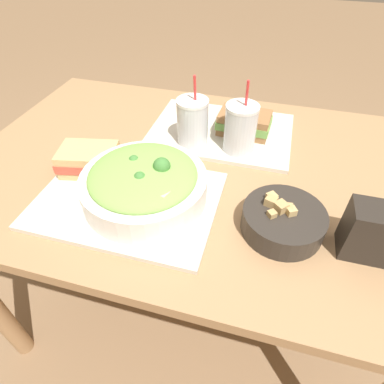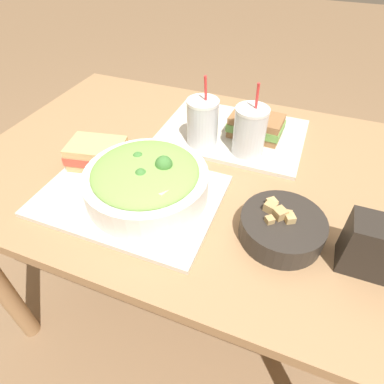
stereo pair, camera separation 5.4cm
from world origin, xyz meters
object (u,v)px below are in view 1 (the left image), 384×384
at_px(salad_bowl, 144,183).
at_px(napkin_folded, 165,160).
at_px(drink_cup_dark, 192,123).
at_px(drink_cup_red, 240,130).
at_px(sandwich_near, 89,160).
at_px(sandwich_far, 244,123).
at_px(baguette_near, 132,157).
at_px(soup_bowl, 283,220).

height_order(salad_bowl, napkin_folded, salad_bowl).
distance_m(drink_cup_dark, napkin_folded, 0.13).
xyz_separation_m(drink_cup_dark, drink_cup_red, (0.14, 0.00, 0.00)).
bearing_deg(sandwich_near, napkin_folded, 20.69).
bearing_deg(napkin_folded, drink_cup_red, 25.79).
distance_m(salad_bowl, sandwich_far, 0.40).
height_order(salad_bowl, baguette_near, salad_bowl).
distance_m(sandwich_far, napkin_folded, 0.27).
distance_m(soup_bowl, napkin_folded, 0.37).
height_order(soup_bowl, napkin_folded, soup_bowl).
distance_m(soup_bowl, drink_cup_red, 0.30).
relative_size(drink_cup_red, napkin_folded, 1.47).
bearing_deg(sandwich_far, napkin_folded, -132.56).
bearing_deg(salad_bowl, sandwich_far, 63.20).
bearing_deg(drink_cup_dark, sandwich_far, 34.68).
relative_size(baguette_near, sandwich_far, 1.00).
bearing_deg(sandwich_far, soup_bowl, -65.40).
relative_size(salad_bowl, sandwich_near, 1.76).
height_order(drink_cup_dark, drink_cup_red, drink_cup_red).
height_order(sandwich_far, drink_cup_red, drink_cup_red).
distance_m(sandwich_near, baguette_near, 0.11).
relative_size(sandwich_near, sandwich_far, 1.03).
xyz_separation_m(baguette_near, sandwich_far, (0.26, 0.25, 0.00)).
height_order(soup_bowl, drink_cup_red, drink_cup_red).
bearing_deg(soup_bowl, drink_cup_dark, 136.23).
xyz_separation_m(baguette_near, drink_cup_dark, (0.12, 0.15, 0.03)).
relative_size(baguette_near, drink_cup_dark, 0.79).
bearing_deg(baguette_near, napkin_folded, -72.85).
relative_size(sandwich_near, baguette_near, 1.03).
distance_m(salad_bowl, drink_cup_red, 0.32).
bearing_deg(soup_bowl, napkin_folded, 152.54).
distance_m(baguette_near, drink_cup_red, 0.30).
bearing_deg(sandwich_far, drink_cup_dark, -142.14).
bearing_deg(salad_bowl, baguette_near, 125.90).
height_order(salad_bowl, drink_cup_dark, drink_cup_dark).
xyz_separation_m(sandwich_near, drink_cup_red, (0.36, 0.20, 0.03)).
relative_size(sandwich_far, drink_cup_red, 0.78).
bearing_deg(sandwich_near, soup_bowl, -19.21).
bearing_deg(baguette_near, sandwich_near, 87.96).
bearing_deg(soup_bowl, sandwich_far, 111.42).
relative_size(sandwich_far, drink_cup_dark, 0.79).
height_order(salad_bowl, sandwich_far, salad_bowl).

